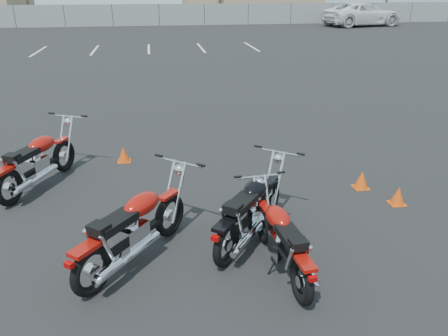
{
  "coord_description": "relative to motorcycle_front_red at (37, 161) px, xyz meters",
  "views": [
    {
      "loc": [
        -0.86,
        -5.9,
        3.44
      ],
      "look_at": [
        0.2,
        0.6,
        0.65
      ],
      "focal_mm": 35.0,
      "sensor_mm": 36.0,
      "label": 1
    }
  ],
  "objects": [
    {
      "name": "ground",
      "position": [
        3.0,
        -1.8,
        -0.49
      ],
      "size": [
        120.0,
        120.0,
        0.0
      ],
      "primitive_type": "plane",
      "color": "black",
      "rests_on": "ground"
    },
    {
      "name": "motorcycle_front_red",
      "position": [
        0.0,
        0.0,
        0.0
      ],
      "size": [
        1.35,
        2.16,
        1.09
      ],
      "color": "black",
      "rests_on": "ground"
    },
    {
      "name": "motorcycle_second_black",
      "position": [
        3.4,
        -2.36,
        -0.01
      ],
      "size": [
        1.64,
        1.95,
        1.06
      ],
      "color": "black",
      "rests_on": "ground"
    },
    {
      "name": "motorcycle_third_red",
      "position": [
        1.78,
        -2.66,
        0.01
      ],
      "size": [
        1.75,
        2.0,
        1.1
      ],
      "color": "black",
      "rests_on": "ground"
    },
    {
      "name": "motorcycle_rear_red",
      "position": [
        3.64,
        -3.13,
        -0.06
      ],
      "size": [
        0.76,
        1.96,
        0.96
      ],
      "color": "black",
      "rests_on": "ground"
    },
    {
      "name": "training_cone_near",
      "position": [
        6.09,
        -1.69,
        -0.34
      ],
      "size": [
        0.26,
        0.26,
        0.31
      ],
      "color": "#DD490B",
      "rests_on": "ground"
    },
    {
      "name": "training_cone_far",
      "position": [
        5.77,
        -1.0,
        -0.33
      ],
      "size": [
        0.27,
        0.27,
        0.32
      ],
      "color": "#DD490B",
      "rests_on": "ground"
    },
    {
      "name": "training_cone_extra",
      "position": [
        1.44,
        1.0,
        -0.34
      ],
      "size": [
        0.26,
        0.26,
        0.31
      ],
      "color": "#DD490B",
      "rests_on": "ground"
    },
    {
      "name": "chainlink_fence",
      "position": [
        3.0,
        33.2,
        0.41
      ],
      "size": [
        80.06,
        0.06,
        1.8
      ],
      "color": "gray",
      "rests_on": "ground"
    },
    {
      "name": "parking_line_stripes",
      "position": [
        0.5,
        18.2,
        -0.49
      ],
      "size": [
        15.12,
        4.0,
        0.01
      ],
      "color": "silver",
      "rests_on": "ground"
    },
    {
      "name": "white_van",
      "position": [
        20.48,
        29.99,
        1.03
      ],
      "size": [
        4.78,
        8.49,
        3.04
      ],
      "primitive_type": "imported",
      "rotation": [
        0.0,
        0.0,
        1.78
      ],
      "color": "white",
      "rests_on": "ground"
    }
  ]
}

